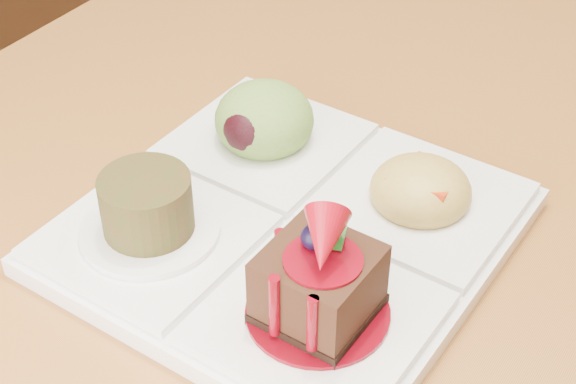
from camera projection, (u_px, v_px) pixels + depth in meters
The scene contains 1 object.
sampler_plate at pixel (289, 211), 0.51m from camera, with size 0.23×0.23×0.09m.
Camera 1 is at (0.01, -1.02, 1.09)m, focal length 55.00 mm.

